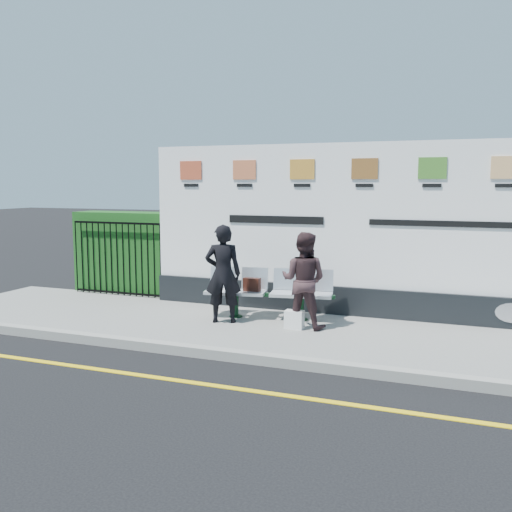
# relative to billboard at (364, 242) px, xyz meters

# --- Properties ---
(ground) EXTENTS (80.00, 80.00, 0.00)m
(ground) POSITION_rel_billboard_xyz_m (-0.50, -3.85, -1.42)
(ground) COLOR black
(pavement) EXTENTS (14.00, 3.00, 0.12)m
(pavement) POSITION_rel_billboard_xyz_m (-0.50, -1.35, -1.36)
(pavement) COLOR gray
(pavement) RESTS_ON ground
(kerb) EXTENTS (14.00, 0.18, 0.14)m
(kerb) POSITION_rel_billboard_xyz_m (-0.50, -2.85, -1.35)
(kerb) COLOR gray
(kerb) RESTS_ON ground
(yellow_line) EXTENTS (14.00, 0.10, 0.01)m
(yellow_line) POSITION_rel_billboard_xyz_m (-0.50, -3.85, -1.42)
(yellow_line) COLOR yellow
(yellow_line) RESTS_ON ground
(billboard) EXTENTS (8.00, 0.30, 3.00)m
(billboard) POSITION_rel_billboard_xyz_m (0.00, 0.00, 0.00)
(billboard) COLOR black
(billboard) RESTS_ON pavement
(hedge) EXTENTS (2.35, 0.70, 1.70)m
(hedge) POSITION_rel_billboard_xyz_m (-5.08, 0.45, -0.45)
(hedge) COLOR #194F18
(hedge) RESTS_ON pavement
(railing) EXTENTS (2.05, 0.06, 1.54)m
(railing) POSITION_rel_billboard_xyz_m (-5.08, -0.00, -0.53)
(railing) COLOR black
(railing) RESTS_ON pavement
(bench) EXTENTS (2.24, 0.92, 0.47)m
(bench) POSITION_rel_billboard_xyz_m (-1.46, -0.82, -1.07)
(bench) COLOR silver
(bench) RESTS_ON pavement
(woman_left) EXTENTS (0.70, 0.58, 1.64)m
(woman_left) POSITION_rel_billboard_xyz_m (-2.07, -1.34, -0.48)
(woman_left) COLOR black
(woman_left) RESTS_ON pavement
(woman_right) EXTENTS (0.77, 0.61, 1.54)m
(woman_right) POSITION_rel_billboard_xyz_m (-0.72, -1.21, -0.53)
(woman_right) COLOR #372426
(woman_right) RESTS_ON pavement
(handbag_brown) EXTENTS (0.29, 0.13, 0.23)m
(handbag_brown) POSITION_rel_billboard_xyz_m (-1.74, -0.87, -0.72)
(handbag_brown) COLOR black
(handbag_brown) RESTS_ON bench
(carrier_bag_white) EXTENTS (0.29, 0.18, 0.29)m
(carrier_bag_white) POSITION_rel_billboard_xyz_m (-0.83, -1.33, -1.15)
(carrier_bag_white) COLOR white
(carrier_bag_white) RESTS_ON pavement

